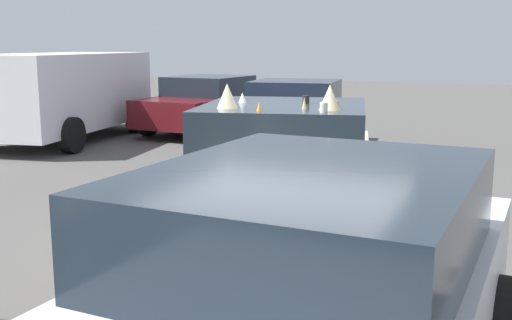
{
  "coord_description": "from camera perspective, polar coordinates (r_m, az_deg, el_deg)",
  "views": [
    {
      "loc": [
        -6.08,
        -2.25,
        2.13
      ],
      "look_at": [
        0.0,
        0.3,
        0.9
      ],
      "focal_mm": 43.65,
      "sensor_mm": 36.0,
      "label": 1
    }
  ],
  "objects": [
    {
      "name": "parked_sedan_near_left",
      "position": [
        15.47,
        -4.19,
        5.16
      ],
      "size": [
        4.46,
        2.28,
        1.37
      ],
      "rotation": [
        0.0,
        0.0,
        -0.06
      ],
      "color": "#5B1419",
      "rests_on": "ground"
    },
    {
      "name": "parked_van_behind_right",
      "position": [
        14.6,
        -17.3,
        6.04
      ],
      "size": [
        5.33,
        2.92,
        1.93
      ],
      "rotation": [
        0.0,
        0.0,
        0.16
      ],
      "color": "silver",
      "rests_on": "ground"
    },
    {
      "name": "parked_sedan_row_back_far",
      "position": [
        12.54,
        3.32,
        3.99
      ],
      "size": [
        4.27,
        2.47,
        1.4
      ],
      "rotation": [
        0.0,
        0.0,
        3.27
      ],
      "color": "navy",
      "rests_on": "ground"
    },
    {
      "name": "parked_sedan_behind_left",
      "position": [
        3.28,
        3.79,
        -14.08
      ],
      "size": [
        4.36,
        2.16,
        1.5
      ],
      "rotation": [
        0.0,
        0.0,
        3.09
      ],
      "color": "silver",
      "rests_on": "ground"
    },
    {
      "name": "ground_plane",
      "position": [
        6.82,
        2.34,
        -7.63
      ],
      "size": [
        60.0,
        60.0,
        0.0
      ],
      "primitive_type": "plane",
      "color": "#514F4C"
    },
    {
      "name": "art_car_decorated",
      "position": [
        6.66,
        2.42,
        -1.42
      ],
      "size": [
        4.61,
        2.82,
        1.75
      ],
      "rotation": [
        0.0,
        0.0,
        3.38
      ],
      "color": "beige",
      "rests_on": "ground"
    },
    {
      "name": "parked_sedan_near_right",
      "position": [
        18.37,
        -17.94,
        5.61
      ],
      "size": [
        4.41,
        2.43,
        1.42
      ],
      "rotation": [
        0.0,
        0.0,
        2.98
      ],
      "color": "#5B1419",
      "rests_on": "ground"
    }
  ]
}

